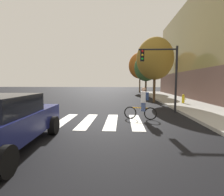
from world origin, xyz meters
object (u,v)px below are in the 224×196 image
(sedan_near, at_px, (1,122))
(cyclist, at_px, (143,103))
(street_tree_far, at_px, (140,66))
(street_tree_mid, at_px, (146,68))
(street_tree_near, at_px, (155,59))
(fire_hydrant, at_px, (183,99))
(traffic_light_near, at_px, (163,68))

(sedan_near, bearing_deg, cyclist, 43.96)
(cyclist, height_order, street_tree_far, street_tree_far)
(street_tree_far, bearing_deg, street_tree_mid, -89.20)
(sedan_near, height_order, street_tree_near, street_tree_near)
(cyclist, bearing_deg, street_tree_mid, 81.70)
(sedan_near, relative_size, street_tree_near, 0.76)
(cyclist, bearing_deg, fire_hydrant, 55.45)
(street_tree_mid, relative_size, street_tree_far, 0.80)
(traffic_light_near, relative_size, street_tree_near, 0.68)
(traffic_light_near, xyz_separation_m, street_tree_far, (0.68, 20.92, 2.09))
(sedan_near, distance_m, fire_hydrant, 13.54)
(street_tree_near, height_order, street_tree_far, street_tree_far)
(sedan_near, bearing_deg, street_tree_mid, 71.32)
(traffic_light_near, relative_size, street_tree_mid, 0.71)
(street_tree_near, bearing_deg, cyclist, -104.46)
(cyclist, relative_size, fire_hydrant, 2.17)
(street_tree_mid, bearing_deg, sedan_near, -108.68)
(cyclist, height_order, street_tree_mid, street_tree_mid)
(street_tree_near, bearing_deg, traffic_light_near, -95.06)
(sedan_near, distance_m, street_tree_near, 14.15)
(fire_hydrant, bearing_deg, street_tree_mid, 100.97)
(fire_hydrant, bearing_deg, cyclist, -124.55)
(sedan_near, xyz_separation_m, street_tree_far, (6.69, 27.50, 4.13))
(sedan_near, bearing_deg, street_tree_far, 76.33)
(street_tree_mid, distance_m, street_tree_far, 7.48)
(cyclist, distance_m, fire_hydrant, 7.37)
(fire_hydrant, bearing_deg, street_tree_far, 96.61)
(street_tree_mid, bearing_deg, traffic_light_near, -93.30)
(street_tree_near, height_order, street_tree_mid, street_tree_near)
(sedan_near, height_order, street_tree_mid, street_tree_mid)
(sedan_near, height_order, traffic_light_near, traffic_light_near)
(sedan_near, relative_size, traffic_light_near, 1.12)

